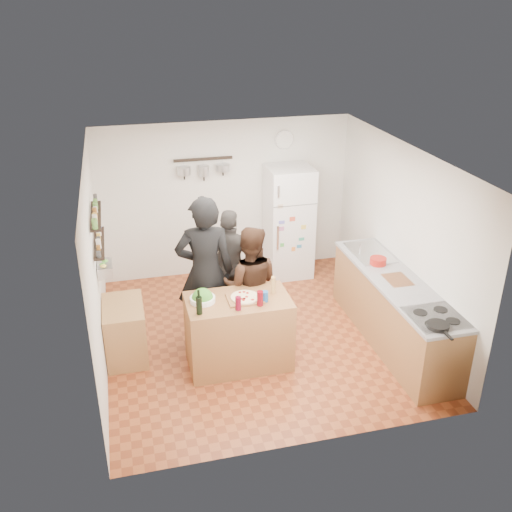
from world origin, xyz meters
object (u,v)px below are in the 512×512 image
object	(u,v)px
wine_bottle	(199,306)
wall_clock	(284,140)
prep_island	(239,332)
fridge	(288,222)
salt_canister	(265,296)
side_table	(125,331)
counter_run	(394,311)
salad_bowl	(203,299)
red_bowl	(378,261)
pepper_mill	(273,286)
person_center	(250,285)
person_back	(231,266)
skillet	(438,326)
person_left	(205,272)

from	to	relation	value
wine_bottle	wall_clock	distance (m)	3.57
prep_island	fridge	distance (m)	2.69
salt_canister	fridge	bearing A→B (deg)	66.82
prep_island	side_table	size ratio (longest dim) A/B	1.56
counter_run	salad_bowl	bearing A→B (deg)	178.65
salad_bowl	salt_canister	size ratio (longest dim) A/B	2.33
prep_island	salad_bowl	xyz separation A→B (m)	(-0.42, 0.05, 0.49)
wine_bottle	red_bowl	distance (m)	2.62
wine_bottle	fridge	xyz separation A→B (m)	(1.83, 2.51, -0.12)
pepper_mill	counter_run	distance (m)	1.72
prep_island	person_center	xyz separation A→B (m)	(0.26, 0.51, 0.35)
wall_clock	pepper_mill	bearing A→B (deg)	-108.94
person_center	person_back	size ratio (longest dim) A/B	0.99
wine_bottle	pepper_mill	size ratio (longest dim) A/B	1.16
fridge	wall_clock	world-z (taller)	wall_clock
red_bowl	fridge	bearing A→B (deg)	111.01
wine_bottle	counter_run	world-z (taller)	wine_bottle
prep_island	salad_bowl	bearing A→B (deg)	173.21
counter_run	fridge	distance (m)	2.46
pepper_mill	red_bowl	distance (m)	1.64
side_table	wine_bottle	bearing A→B (deg)	-40.13
person_back	fridge	xyz separation A→B (m)	(1.19, 1.18, 0.09)
counter_run	side_table	world-z (taller)	counter_run
person_back	skillet	xyz separation A→B (m)	(1.84, -2.27, 0.13)
wall_clock	side_table	distance (m)	3.86
salad_bowl	skillet	xyz separation A→B (m)	(2.40, -1.21, 0.00)
skillet	side_table	size ratio (longest dim) A/B	0.31
prep_island	person_left	xyz separation A→B (m)	(-0.29, 0.59, 0.56)
pepper_mill	salt_canister	world-z (taller)	pepper_mill
fridge	side_table	size ratio (longest dim) A/B	2.25
red_bowl	pepper_mill	bearing A→B (deg)	-165.18
red_bowl	wall_clock	size ratio (longest dim) A/B	0.74
fridge	salad_bowl	bearing A→B (deg)	-128.02
skillet	person_back	bearing A→B (deg)	129.07
red_bowl	person_center	bearing A→B (deg)	178.78
wine_bottle	person_left	xyz separation A→B (m)	(0.21, 0.81, 0.00)
prep_island	fridge	world-z (taller)	fridge
counter_run	fridge	bearing A→B (deg)	108.06
prep_island	wall_clock	size ratio (longest dim) A/B	4.17
pepper_mill	red_bowl	bearing A→B (deg)	14.82
wall_clock	person_back	bearing A→B (deg)	-128.27
pepper_mill	person_left	size ratio (longest dim) A/B	0.09
salt_canister	red_bowl	xyz separation A→B (m)	(1.73, 0.59, -0.01)
salad_bowl	side_table	bearing A→B (deg)	154.21
side_table	red_bowl	bearing A→B (deg)	-0.59
pepper_mill	person_center	world-z (taller)	person_center
person_left	salt_canister	bearing A→B (deg)	135.71
counter_run	person_center	bearing A→B (deg)	164.18
person_left	prep_island	bearing A→B (deg)	122.30
counter_run	wall_clock	world-z (taller)	wall_clock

